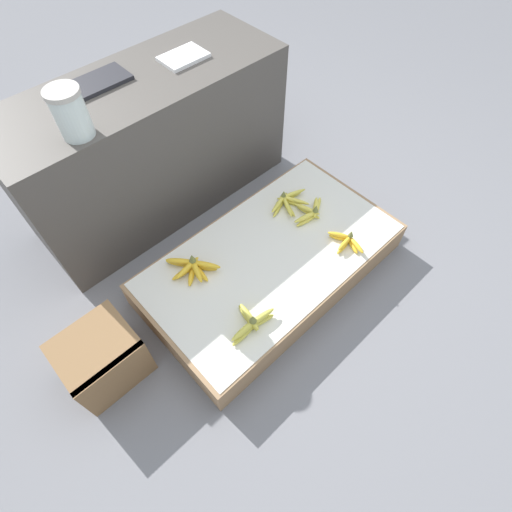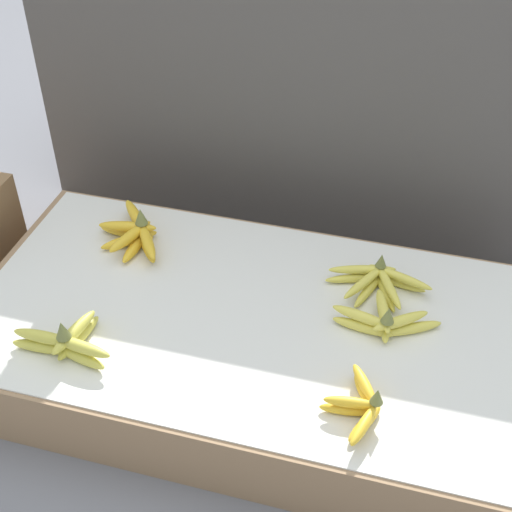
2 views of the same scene
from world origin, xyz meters
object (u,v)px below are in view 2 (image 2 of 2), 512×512
Objects in this scene: banana_bunch_middle_midleft at (384,320)px; banana_bunch_back_midleft at (378,280)px; banana_bunch_back_left at (135,233)px; banana_bunch_front_midleft at (360,406)px; banana_bunch_front_left at (66,342)px.

banana_bunch_middle_midleft is 0.97× the size of banana_bunch_back_midleft.
banana_bunch_front_midleft is at bearing -31.57° from banana_bunch_back_left.
banana_bunch_middle_midleft is at bearing -12.62° from banana_bunch_back_left.
banana_bunch_back_left is 0.92× the size of banana_bunch_back_midleft.
banana_bunch_front_left is 0.65m from banana_bunch_front_midleft.
banana_bunch_back_left is (-0.67, 0.15, 0.00)m from banana_bunch_middle_midleft.
banana_bunch_front_left reaches higher than banana_bunch_front_midleft.
banana_bunch_middle_midleft is at bearing -76.21° from banana_bunch_back_midleft.
banana_bunch_front_left is 0.71m from banana_bunch_middle_midleft.
banana_bunch_front_midleft is 0.25m from banana_bunch_middle_midleft.
banana_bunch_front_left is 1.14× the size of banana_bunch_front_midleft.
banana_bunch_back_left reaches higher than banana_bunch_back_midleft.
banana_bunch_back_midleft is (0.63, -0.01, -0.01)m from banana_bunch_back_left.
banana_bunch_front_left reaches higher than banana_bunch_middle_midleft.
banana_bunch_front_midleft reaches higher than banana_bunch_back_midleft.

